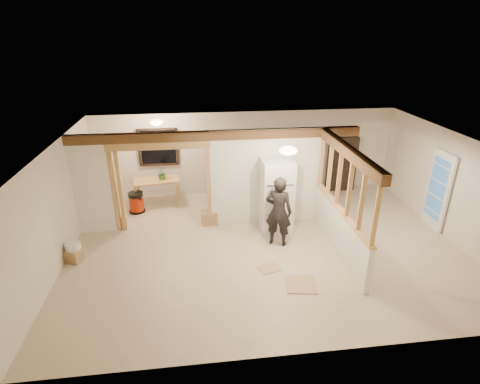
{
  "coord_description": "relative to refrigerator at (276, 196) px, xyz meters",
  "views": [
    {
      "loc": [
        -1.54,
        -7.47,
        4.72
      ],
      "look_at": [
        -0.56,
        0.4,
        1.23
      ],
      "focal_mm": 28.0,
      "sensor_mm": 36.0,
      "label": 1
    }
  ],
  "objects": [
    {
      "name": "floor_panel_far",
      "position": [
        -0.48,
        -1.71,
        -0.92
      ],
      "size": [
        0.51,
        0.45,
        0.01
      ],
      "primitive_type": "cube",
      "rotation": [
        0.0,
        0.0,
        0.28
      ],
      "color": "tan",
      "rests_on": "floor"
    },
    {
      "name": "ceiling",
      "position": [
        -0.4,
        -0.77,
        1.58
      ],
      "size": [
        9.0,
        6.5,
        0.01
      ],
      "primitive_type": "cube",
      "color": "white"
    },
    {
      "name": "pony_wall",
      "position": [
        1.2,
        -1.17,
        -0.42
      ],
      "size": [
        0.12,
        3.2,
        1.0
      ],
      "primitive_type": "cube",
      "color": "white",
      "rests_on": "floor"
    },
    {
      "name": "box_front",
      "position": [
        -4.7,
        -0.9,
        -0.79
      ],
      "size": [
        0.42,
        0.38,
        0.27
      ],
      "primitive_type": "cube",
      "rotation": [
        0.0,
        0.0,
        -0.41
      ],
      "color": "#A57C50",
      "rests_on": "floor"
    },
    {
      "name": "ceiling_dome_util",
      "position": [
        -2.9,
        1.53,
        1.56
      ],
      "size": [
        0.32,
        0.32,
        0.14
      ],
      "primitive_type": "ellipsoid",
      "color": "#FFEABF",
      "rests_on": "ceiling"
    },
    {
      "name": "wall_left",
      "position": [
        -4.9,
        -0.77,
        0.33
      ],
      "size": [
        0.01,
        6.5,
        2.5
      ],
      "primitive_type": "cube",
      "color": "beige",
      "rests_on": "floor"
    },
    {
      "name": "wall_front",
      "position": [
        -0.4,
        -4.02,
        0.33
      ],
      "size": [
        9.0,
        0.01,
        2.5
      ],
      "primitive_type": "cube",
      "color": "beige",
      "rests_on": "floor"
    },
    {
      "name": "potted_plant",
      "position": [
        -2.9,
        1.81,
        0.03
      ],
      "size": [
        0.35,
        0.31,
        0.34
      ],
      "primitive_type": "imported",
      "rotation": [
        0.0,
        0.0,
        0.17
      ],
      "color": "#3B752E",
      "rests_on": "work_table"
    },
    {
      "name": "doorway_frame",
      "position": [
        -2.8,
        0.43,
        0.18
      ],
      "size": [
        2.46,
        0.14,
        2.2
      ],
      "primitive_type": "cube",
      "color": "tan",
      "rests_on": "floor"
    },
    {
      "name": "partition_center",
      "position": [
        -0.2,
        0.43,
        0.33
      ],
      "size": [
        2.8,
        0.12,
        2.5
      ],
      "primitive_type": "cube",
      "color": "white",
      "rests_on": "floor"
    },
    {
      "name": "floor",
      "position": [
        -0.4,
        -0.77,
        -0.93
      ],
      "size": [
        9.0,
        6.5,
        0.01
      ],
      "primitive_type": "cube",
      "color": "#C4AD92",
      "rests_on": "ground"
    },
    {
      "name": "box_util_b",
      "position": [
        -4.05,
        0.55,
        -0.77
      ],
      "size": [
        0.35,
        0.35,
        0.3
      ],
      "primitive_type": "cube",
      "rotation": [
        0.0,
        0.0,
        -0.09
      ],
      "color": "#A57C50",
      "rests_on": "floor"
    },
    {
      "name": "header_beam_right",
      "position": [
        1.2,
        -1.17,
        1.46
      ],
      "size": [
        0.18,
        3.3,
        0.22
      ],
      "primitive_type": "cube",
      "color": "brown",
      "rests_on": "ceiling"
    },
    {
      "name": "bookshelf",
      "position": [
        2.57,
        2.27,
        -0.07
      ],
      "size": [
        0.86,
        0.29,
        1.71
      ],
      "primitive_type": "cube",
      "color": "black",
      "rests_on": "floor"
    },
    {
      "name": "window_back",
      "position": [
        -3.0,
        2.4,
        0.63
      ],
      "size": [
        1.12,
        0.1,
        1.1
      ],
      "primitive_type": "cube",
      "color": "black",
      "rests_on": "wall_back"
    },
    {
      "name": "bucket",
      "position": [
        -4.7,
        -0.83,
        -0.71
      ],
      "size": [
        0.34,
        0.34,
        0.42
      ],
      "primitive_type": "cylinder",
      "rotation": [
        0.0,
        0.0,
        0.04
      ],
      "color": "silver",
      "rests_on": "floor"
    },
    {
      "name": "woman",
      "position": [
        -0.1,
        -0.73,
        -0.07
      ],
      "size": [
        0.73,
        0.63,
        1.7
      ],
      "primitive_type": "imported",
      "rotation": [
        0.0,
        0.0,
        2.72
      ],
      "color": "#2C2626",
      "rests_on": "floor"
    },
    {
      "name": "stud_partition",
      "position": [
        1.2,
        -1.17,
        0.74
      ],
      "size": [
        0.14,
        3.2,
        1.32
      ],
      "primitive_type": "cube",
      "color": "tan",
      "rests_on": "pony_wall"
    },
    {
      "name": "french_door",
      "position": [
        4.02,
        -0.37,
        0.08
      ],
      "size": [
        0.12,
        0.86,
        2.0
      ],
      "primitive_type": "cube",
      "color": "white",
      "rests_on": "floor"
    },
    {
      "name": "box_util_a",
      "position": [
        -1.65,
        0.48,
        -0.75
      ],
      "size": [
        0.42,
        0.37,
        0.34
      ],
      "primitive_type": "cube",
      "rotation": [
        0.0,
        0.0,
        0.06
      ],
      "color": "#A57C50",
      "rests_on": "floor"
    },
    {
      "name": "header_beam_back",
      "position": [
        -1.4,
        0.43,
        1.46
      ],
      "size": [
        7.0,
        0.18,
        0.22
      ],
      "primitive_type": "cube",
      "color": "brown",
      "rests_on": "ceiling"
    },
    {
      "name": "shop_vac",
      "position": [
        -3.63,
        1.4,
        -0.63
      ],
      "size": [
        0.55,
        0.55,
        0.59
      ],
      "primitive_type": "cylinder",
      "rotation": [
        0.0,
        0.0,
        0.27
      ],
      "color": "#A61F07",
      "rests_on": "floor"
    },
    {
      "name": "wall_back",
      "position": [
        -0.4,
        2.48,
        0.33
      ],
      "size": [
        9.0,
        0.01,
        2.5
      ],
      "primitive_type": "cube",
      "color": "beige",
      "rests_on": "floor"
    },
    {
      "name": "floor_panel_near",
      "position": [
        0.03,
        -2.33,
        -0.91
      ],
      "size": [
        0.68,
        0.68,
        0.02
      ],
      "primitive_type": "cube",
      "rotation": [
        0.0,
        0.0,
        -0.14
      ],
      "color": "tan",
      "rests_on": "floor"
    },
    {
      "name": "ceiling_dome_main",
      "position": [
        -0.1,
        -1.27,
        1.56
      ],
      "size": [
        0.36,
        0.36,
        0.16
      ],
      "primitive_type": "ellipsoid",
      "color": "#FFEABF",
      "rests_on": "ceiling"
    },
    {
      "name": "hanging_bulb",
      "position": [
        -2.4,
        0.83,
        1.26
      ],
      "size": [
        0.07,
        0.07,
        0.07
      ],
      "primitive_type": "ellipsoid",
      "color": "#FFD88C",
      "rests_on": "ceiling"
    },
    {
      "name": "wall_right",
      "position": [
        4.1,
        -0.77,
        0.33
      ],
      "size": [
        0.01,
        6.5,
        2.5
      ],
      "primitive_type": "cube",
      "color": "beige",
      "rests_on": "floor"
    },
    {
      "name": "partition_left_stub",
      "position": [
        -4.45,
        0.43,
        0.33
      ],
      "size": [
        0.9,
        0.12,
        2.5
      ],
      "primitive_type": "cube",
      "color": "white",
      "rests_on": "floor"
    },
    {
      "name": "work_table",
      "position": [
        -3.06,
        1.8,
        -0.53
      ],
      "size": [
        1.32,
        0.79,
        0.79
      ],
      "primitive_type": "cube",
      "rotation": [
        0.0,
        0.0,
        0.14
      ],
      "color": "tan",
      "rests_on": "floor"
    },
    {
      "name": "refrigerator",
      "position": [
        0.0,
        0.0,
        0.0
      ],
      "size": [
        0.76,
        0.74,
        1.84
      ],
      "primitive_type": "cube",
      "color": "silver",
      "rests_on": "floor"
    }
  ]
}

